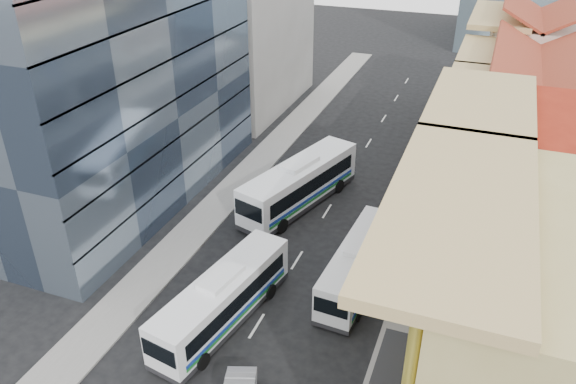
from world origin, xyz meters
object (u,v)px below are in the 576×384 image
at_px(shophouse_tan, 529,348).
at_px(bus_left_near, 223,298).
at_px(office_tower, 95,9).
at_px(bus_left_far, 300,183).
at_px(bus_right, 358,263).

height_order(shophouse_tan, bus_left_near, shophouse_tan).
bearing_deg(office_tower, bus_left_far, 12.49).
xyz_separation_m(office_tower, bus_left_far, (14.58, 3.23, -13.01)).
bearing_deg(bus_right, office_tower, 170.53).
bearing_deg(office_tower, bus_left_near, -36.97).
relative_size(shophouse_tan, bus_left_near, 1.29).
bearing_deg(bus_right, shophouse_tan, -39.99).
xyz_separation_m(office_tower, bus_left_near, (15.00, -11.29, -13.25)).
distance_m(shophouse_tan, bus_left_far, 24.14).
relative_size(office_tower, bus_left_far, 2.42).
relative_size(shophouse_tan, bus_left_far, 1.13).
xyz_separation_m(shophouse_tan, bus_right, (-9.46, 9.00, -4.37)).
relative_size(bus_left_far, bus_right, 1.22).
distance_m(office_tower, bus_left_near, 22.98).
height_order(bus_left_far, bus_right, bus_left_far).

